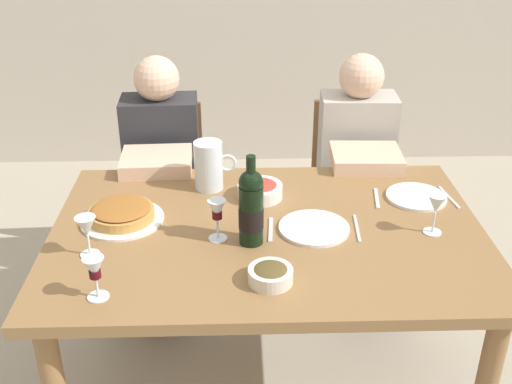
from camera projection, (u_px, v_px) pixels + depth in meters
The scene contains 20 objects.
dining_table at pixel (267, 252), 2.18m from camera, with size 1.50×1.00×0.76m.
wine_bottle at pixel (251, 207), 2.00m from camera, with size 0.08×0.08×0.31m.
water_pitcher at pixel (209, 168), 2.38m from camera, with size 0.16×0.11×0.19m.
baked_tart at pixel (122, 214), 2.18m from camera, with size 0.29×0.29×0.06m.
salad_bowl at pixel (260, 190), 2.33m from camera, with size 0.17×0.17×0.06m.
olive_bowl at pixel (271, 274), 1.85m from camera, with size 0.14×0.14×0.06m.
wine_glass_left_diner at pixel (436, 206), 2.07m from camera, with size 0.06×0.06×0.14m.
wine_glass_right_diner at pixel (86, 228), 1.95m from camera, with size 0.07×0.07×0.14m.
wine_glass_centre at pixel (217, 212), 2.03m from camera, with size 0.06×0.06×0.15m.
wine_glass_spare at pixel (95, 270), 1.75m from camera, with size 0.06×0.06×0.14m.
dinner_plate_left_setting at pixel (416, 197), 2.34m from camera, with size 0.23×0.23×0.01m, color white.
dinner_plate_right_setting at pixel (314, 228), 2.13m from camera, with size 0.25×0.25×0.01m, color white.
fork_left_setting at pixel (377, 198), 2.34m from camera, with size 0.16×0.01×0.01m, color silver.
knife_left_setting at pixel (449, 197), 2.34m from camera, with size 0.18×0.01×0.01m, color silver.
knife_right_setting at pixel (357, 228), 2.14m from camera, with size 0.18×0.01×0.01m, color silver.
spoon_right_setting at pixel (271, 230), 2.13m from camera, with size 0.16×0.01×0.01m, color silver.
chair_left at pixel (167, 182), 3.05m from camera, with size 0.42×0.42×0.87m.
diner_left at pixel (162, 182), 2.79m from camera, with size 0.35×0.51×1.16m.
chair_right at pixel (349, 179), 3.09m from camera, with size 0.42×0.42×0.87m.
diner_right at pixel (357, 178), 2.82m from camera, with size 0.35×0.51×1.16m.
Camera 1 is at (-0.10, -1.83, 1.86)m, focal length 43.33 mm.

